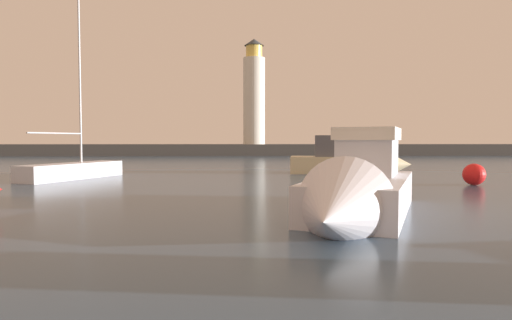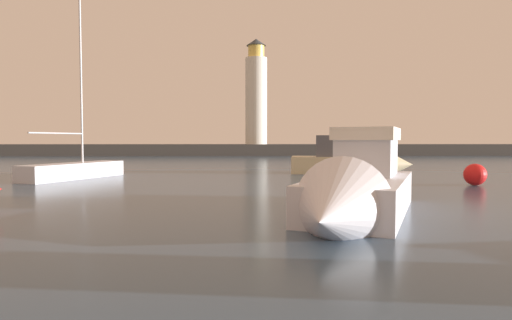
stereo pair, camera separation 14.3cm
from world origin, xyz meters
name	(u,v)px [view 2 (the right image)]	position (x,y,z in m)	size (l,w,h in m)	color
ground_plane	(268,170)	(0.00, 31.23, 0.00)	(220.00, 220.00, 0.00)	#384C60
breakwater	(256,150)	(0.00, 62.45, 0.82)	(82.21, 5.70, 1.64)	#423F3D
lighthouse	(256,95)	(0.01, 62.45, 8.88)	(3.15, 3.15, 15.28)	silver
motorboat_0	(354,191)	(1.27, 11.04, 0.81)	(5.84, 8.83, 3.31)	silver
motorboat_2	(357,162)	(5.82, 27.98, 0.79)	(8.32, 3.69, 3.14)	beige
sailboat_moored	(74,169)	(-11.81, 24.60, 0.53)	(4.20, 6.95, 10.51)	silver
mooring_buoy	(475,175)	(9.63, 20.02, 0.54)	(1.08, 1.08, 1.08)	red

